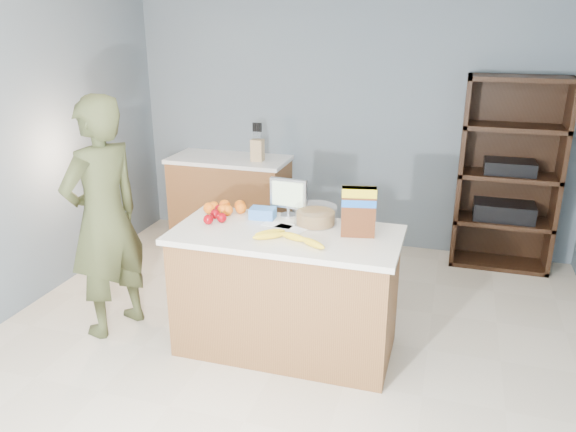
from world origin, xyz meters
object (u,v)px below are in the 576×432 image
(shelving_unit, at_px, (508,178))
(tv, at_px, (288,195))
(counter_peninsula, at_px, (286,296))
(person, at_px, (104,218))
(cereal_box, at_px, (359,208))

(shelving_unit, distance_m, tv, 2.38)
(counter_peninsula, distance_m, tv, 0.73)
(counter_peninsula, xyz_separation_m, shelving_unit, (1.55, 2.05, 0.45))
(shelving_unit, relative_size, person, 1.00)
(person, height_order, tv, person)
(shelving_unit, relative_size, tv, 6.38)
(tv, height_order, cereal_box, cereal_box)
(cereal_box, bearing_deg, counter_peninsula, -171.47)
(person, xyz_separation_m, tv, (1.27, 0.44, 0.16))
(shelving_unit, xyz_separation_m, tv, (-1.63, -1.72, 0.19))
(counter_peninsula, relative_size, tv, 5.53)
(shelving_unit, height_order, cereal_box, shelving_unit)
(counter_peninsula, relative_size, cereal_box, 4.63)
(counter_peninsula, distance_m, shelving_unit, 2.61)
(cereal_box, bearing_deg, person, -174.24)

